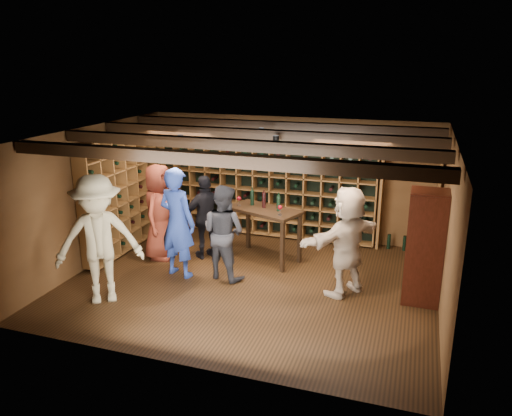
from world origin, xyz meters
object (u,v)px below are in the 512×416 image
(guest_red_floral, at_px, (159,212))
(guest_khaki, at_px, (99,240))
(display_cabinet, at_px, (424,250))
(tasting_table, at_px, (264,215))
(guest_woman_black, at_px, (206,217))
(man_grey_suit, at_px, (224,232))
(man_blue_shirt, at_px, (177,223))
(guest_beige, at_px, (347,241))

(guest_red_floral, bearing_deg, guest_khaki, 177.63)
(guest_khaki, bearing_deg, display_cabinet, -16.42)
(tasting_table, bearing_deg, guest_woman_black, -147.85)
(display_cabinet, bearing_deg, tasting_table, 163.38)
(man_grey_suit, xyz_separation_m, guest_khaki, (-1.46, -1.40, 0.19))
(man_blue_shirt, bearing_deg, man_grey_suit, -154.58)
(guest_khaki, bearing_deg, man_grey_suit, 9.40)
(display_cabinet, distance_m, guest_red_floral, 4.70)
(man_grey_suit, bearing_deg, display_cabinet, -162.21)
(display_cabinet, height_order, guest_woman_black, display_cabinet)
(guest_red_floral, height_order, guest_khaki, guest_khaki)
(guest_woman_black, xyz_separation_m, guest_khaki, (-0.83, -2.13, 0.21))
(man_grey_suit, height_order, guest_beige, guest_beige)
(guest_khaki, bearing_deg, man_blue_shirt, 26.48)
(guest_beige, bearing_deg, guest_woman_black, -69.00)
(display_cabinet, bearing_deg, guest_beige, -175.73)
(guest_red_floral, height_order, tasting_table, guest_red_floral)
(guest_woman_black, distance_m, guest_beige, 2.79)
(guest_khaki, relative_size, tasting_table, 1.38)
(guest_khaki, relative_size, guest_beige, 1.13)
(man_grey_suit, height_order, tasting_table, man_grey_suit)
(display_cabinet, distance_m, man_grey_suit, 3.23)
(guest_khaki, xyz_separation_m, tasting_table, (1.88, 2.36, -0.14))
(guest_khaki, bearing_deg, guest_woman_black, 34.26)
(guest_khaki, height_order, tasting_table, guest_khaki)
(man_blue_shirt, distance_m, guest_beige, 2.85)
(guest_beige, bearing_deg, guest_red_floral, -61.41)
(man_grey_suit, distance_m, guest_red_floral, 1.53)
(display_cabinet, distance_m, guest_khaki, 4.93)
(man_grey_suit, bearing_deg, tasting_table, -98.10)
(guest_khaki, distance_m, guest_beige, 3.82)
(guest_beige, bearing_deg, tasting_table, -83.95)
(guest_beige, bearing_deg, display_cabinet, 129.52)
(guest_woman_black, relative_size, tasting_table, 1.09)
(man_blue_shirt, relative_size, man_grey_suit, 1.17)
(man_blue_shirt, bearing_deg, guest_beige, -162.70)
(man_grey_suit, height_order, guest_khaki, guest_khaki)
(man_grey_suit, xyz_separation_m, guest_red_floral, (-1.46, 0.45, 0.08))
(guest_khaki, bearing_deg, guest_red_floral, 55.54)
(guest_beige, bearing_deg, guest_khaki, -32.60)
(guest_beige, relative_size, tasting_table, 1.22)
(man_blue_shirt, bearing_deg, guest_khaki, 74.18)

